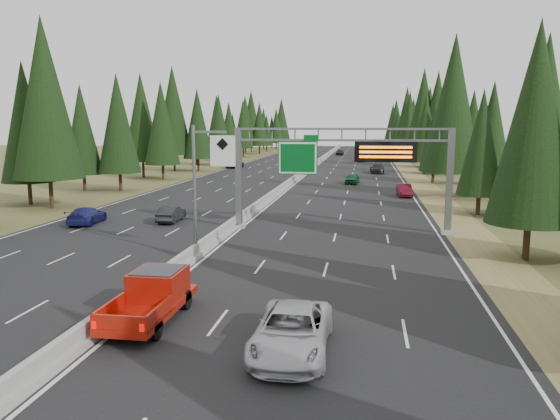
% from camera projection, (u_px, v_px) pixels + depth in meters
% --- Properties ---
extents(road, '(32.00, 260.00, 0.08)m').
position_uv_depth(road, '(301.00, 176.00, 86.94)').
color(road, black).
rests_on(road, ground).
extents(shoulder_right, '(3.60, 260.00, 0.06)m').
position_uv_depth(shoulder_right, '(416.00, 178.00, 84.21)').
color(shoulder_right, olive).
rests_on(shoulder_right, ground).
extents(shoulder_left, '(3.60, 260.00, 0.06)m').
position_uv_depth(shoulder_left, '(194.00, 175.00, 89.66)').
color(shoulder_left, '#4C4E24').
rests_on(shoulder_left, ground).
extents(median_barrier, '(0.70, 260.00, 0.85)m').
position_uv_depth(median_barrier, '(301.00, 174.00, 86.88)').
color(median_barrier, gray).
rests_on(median_barrier, road).
extents(sign_gantry, '(16.75, 0.98, 7.80)m').
position_uv_depth(sign_gantry, '(350.00, 163.00, 40.72)').
color(sign_gantry, slate).
rests_on(sign_gantry, road).
extents(hov_sign_pole, '(2.80, 0.50, 8.00)m').
position_uv_depth(hov_sign_pole, '(204.00, 182.00, 32.40)').
color(hov_sign_pole, slate).
rests_on(hov_sign_pole, road).
extents(tree_row_right, '(11.71, 239.60, 18.91)m').
position_uv_depth(tree_row_right, '(456.00, 115.00, 73.66)').
color(tree_row_right, black).
rests_on(tree_row_right, ground).
extents(tree_row_left, '(11.62, 243.04, 18.71)m').
position_uv_depth(tree_row_left, '(156.00, 120.00, 84.17)').
color(tree_row_left, black).
rests_on(tree_row_left, ground).
extents(silver_minivan, '(2.62, 5.66, 1.57)m').
position_uv_depth(silver_minivan, '(292.00, 331.00, 19.24)').
color(silver_minivan, '#B5B5BA').
rests_on(silver_minivan, road).
extents(red_pickup, '(2.14, 5.98, 1.95)m').
position_uv_depth(red_pickup, '(155.00, 293.00, 22.72)').
color(red_pickup, black).
rests_on(red_pickup, road).
extents(car_ahead_green, '(2.11, 4.43, 1.46)m').
position_uv_depth(car_ahead_green, '(352.00, 178.00, 75.43)').
color(car_ahead_green, '#13562C').
rests_on(car_ahead_green, road).
extents(car_ahead_dkred, '(1.70, 4.30, 1.39)m').
position_uv_depth(car_ahead_dkred, '(404.00, 190.00, 61.84)').
color(car_ahead_dkred, '#5B0D1D').
rests_on(car_ahead_dkred, road).
extents(car_ahead_dkgrey, '(2.43, 5.67, 1.63)m').
position_uv_depth(car_ahead_dkgrey, '(377.00, 168.00, 92.13)').
color(car_ahead_dkgrey, black).
rests_on(car_ahead_dkgrey, road).
extents(car_ahead_white, '(3.13, 5.82, 1.55)m').
position_uv_depth(car_ahead_white, '(361.00, 158.00, 121.11)').
color(car_ahead_white, silver).
rests_on(car_ahead_white, road).
extents(car_ahead_far, '(2.09, 4.58, 1.52)m').
position_uv_depth(car_ahead_far, '(340.00, 152.00, 147.99)').
color(car_ahead_far, black).
rests_on(car_ahead_far, road).
extents(car_onc_near, '(1.57, 4.10, 1.33)m').
position_uv_depth(car_onc_near, '(171.00, 214.00, 45.53)').
color(car_onc_near, black).
rests_on(car_onc_near, road).
extents(car_onc_blue, '(2.41, 4.93, 1.38)m').
position_uv_depth(car_onc_blue, '(87.00, 215.00, 44.58)').
color(car_onc_blue, navy).
rests_on(car_onc_blue, road).
extents(car_onc_white, '(2.40, 4.94, 1.62)m').
position_uv_depth(car_onc_white, '(294.00, 168.00, 93.57)').
color(car_onc_white, silver).
rests_on(car_onc_white, road).
extents(car_onc_far, '(2.59, 5.56, 1.54)m').
position_uv_depth(car_onc_far, '(235.00, 164.00, 103.77)').
color(car_onc_far, black).
rests_on(car_onc_far, road).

